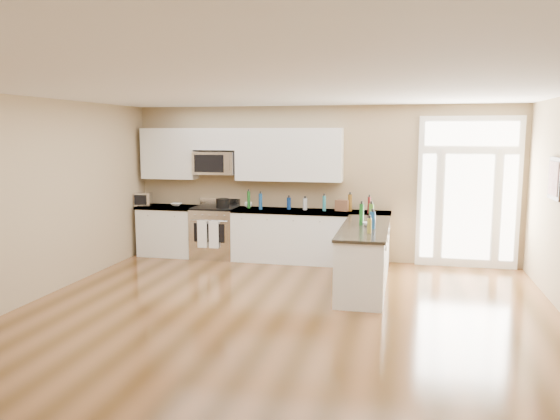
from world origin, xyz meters
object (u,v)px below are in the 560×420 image
stockpot (223,203)px  peninsula_cabinet (364,259)px  toaster_oven (143,199)px  kitchen_range (215,232)px

stockpot → peninsula_cabinet: bearing=-27.1°
peninsula_cabinet → stockpot: 3.08m
peninsula_cabinet → toaster_oven: 4.54m
kitchen_range → stockpot: size_ratio=4.46×
toaster_oven → peninsula_cabinet: bearing=-28.6°
peninsula_cabinet → stockpot: stockpot is taller
peninsula_cabinet → kitchen_range: bearing=153.2°
stockpot → toaster_oven: size_ratio=0.82×
toaster_oven → stockpot: bearing=-11.2°
toaster_oven → kitchen_range: bearing=-8.3°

